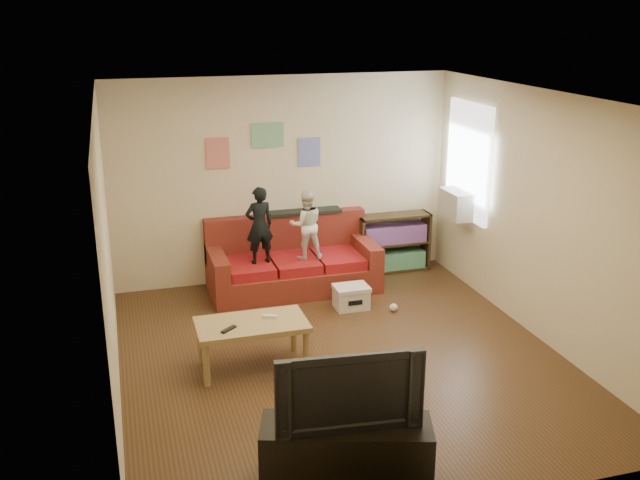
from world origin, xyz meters
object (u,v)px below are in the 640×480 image
object	(u,v)px
sofa	(292,264)
child_b	(306,225)
coffee_table	(252,329)
television	(347,387)
child_a	(259,225)
bookshelf	(393,246)
tv_stand	(346,452)
file_box	(351,297)

from	to	relation	value
sofa	child_b	bearing A→B (deg)	-49.58
coffee_table	television	world-z (taller)	television
coffee_table	television	xyz separation A→B (m)	(0.34, -2.01, 0.38)
child_a	television	bearing A→B (deg)	80.15
bookshelf	child_b	bearing A→B (deg)	-163.59
sofa	tv_stand	xyz separation A→B (m)	(-0.59, -4.02, -0.07)
sofa	child_a	bearing A→B (deg)	-159.01
child_b	bookshelf	size ratio (longest dim) A/B	0.88
sofa	child_a	world-z (taller)	child_a
child_a	file_box	world-z (taller)	child_a
child_a	coffee_table	world-z (taller)	child_a
coffee_table	child_a	bearing A→B (deg)	75.50
child_b	file_box	bearing A→B (deg)	122.13
coffee_table	sofa	bearing A→B (deg)	65.23
tv_stand	file_box	bearing A→B (deg)	87.87
bookshelf	file_box	xyz separation A→B (m)	(-0.98, -1.10, -0.21)
child_b	tv_stand	size ratio (longest dim) A/B	0.68
coffee_table	child_b	bearing A→B (deg)	59.66
tv_stand	television	world-z (taller)	television
coffee_table	bookshelf	bearing A→B (deg)	42.59
coffee_table	bookshelf	distance (m)	3.30
sofa	child_a	size ratio (longest dim) A/B	2.20
child_b	tv_stand	world-z (taller)	child_b
television	file_box	bearing A→B (deg)	76.19
sofa	coffee_table	xyz separation A→B (m)	(-0.93, -2.01, 0.11)
tv_stand	sofa	bearing A→B (deg)	99.01
child_a	child_b	size ratio (longest dim) A/B	1.10
sofa	bookshelf	world-z (taller)	sofa
sofa	bookshelf	bearing A→B (deg)	8.55
child_b	bookshelf	world-z (taller)	child_b
sofa	coffee_table	size ratio (longest dim) A/B	1.94
child_a	tv_stand	size ratio (longest dim) A/B	0.75
bookshelf	file_box	world-z (taller)	bookshelf
file_box	tv_stand	bearing A→B (deg)	-109.52
child_b	file_box	xyz separation A→B (m)	(0.38, -0.70, -0.75)
coffee_table	bookshelf	world-z (taller)	bookshelf
bookshelf	coffee_table	bearing A→B (deg)	-137.41
coffee_table	television	size ratio (longest dim) A/B	0.99
sofa	child_b	distance (m)	0.62
tv_stand	television	xyz separation A→B (m)	(0.00, 0.00, 0.57)
child_b	sofa	bearing A→B (deg)	-45.80
file_box	television	xyz separation A→B (m)	(-1.12, -3.15, 0.66)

